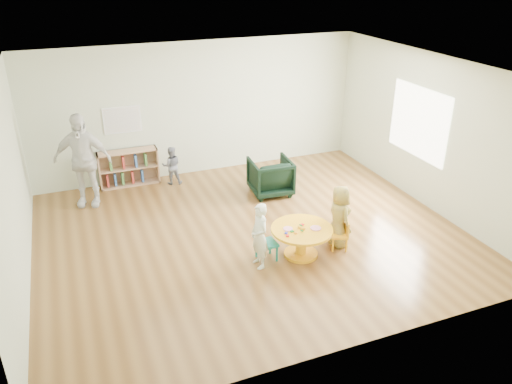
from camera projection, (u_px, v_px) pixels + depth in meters
room at (251, 128)px, 7.74m from camera, size 7.10×7.00×2.80m
activity_table at (302, 237)px, 7.82m from camera, size 0.97×0.97×0.53m
kid_chair_left at (264, 243)px, 7.71m from camera, size 0.32×0.32×0.56m
kid_chair_right at (341, 234)px, 8.02m from camera, size 0.35×0.35×0.51m
bookshelf at (128, 168)px, 10.26m from camera, size 1.20×0.30×0.75m
alphabet_poster at (122, 120)px, 9.95m from camera, size 0.74×0.01×0.54m
armchair at (270, 176)px, 9.87m from camera, size 0.83×0.85×0.73m
child_left at (259, 236)px, 7.46m from camera, size 0.27×0.40×1.05m
child_right at (339, 217)px, 8.01m from camera, size 0.36×0.53×1.05m
toddler at (172, 165)px, 10.27m from camera, size 0.44×0.37×0.81m
adult_caretaker at (82, 160)px, 9.21m from camera, size 1.14×0.75×1.80m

